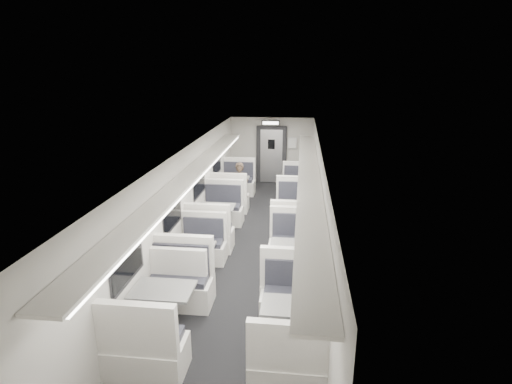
% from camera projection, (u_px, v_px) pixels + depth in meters
% --- Properties ---
extents(room, '(3.24, 12.24, 2.64)m').
position_uv_depth(room, '(251.00, 203.00, 8.94)').
color(room, black).
rests_on(room, ground).
extents(booth_left_a, '(1.12, 2.27, 1.21)m').
position_uv_depth(booth_left_a, '(234.00, 190.00, 12.66)').
color(booth_left_a, silver).
rests_on(booth_left_a, room).
extents(booth_left_b, '(1.10, 2.24, 1.20)m').
position_uv_depth(booth_left_b, '(216.00, 220.00, 10.12)').
color(booth_left_b, silver).
rests_on(booth_left_b, room).
extents(booth_left_c, '(1.01, 2.04, 1.09)m').
position_uv_depth(booth_left_c, '(194.00, 261.00, 8.06)').
color(booth_left_c, silver).
rests_on(booth_left_c, room).
extents(booth_left_d, '(1.16, 2.34, 1.25)m').
position_uv_depth(booth_left_d, '(164.00, 311.00, 6.33)').
color(booth_left_d, silver).
rests_on(booth_left_d, room).
extents(booth_right_a, '(1.03, 2.10, 1.12)m').
position_uv_depth(booth_right_a, '(297.00, 192.00, 12.54)').
color(booth_right_a, silver).
rests_on(booth_right_a, room).
extents(booth_right_b, '(1.15, 2.33, 1.24)m').
position_uv_depth(booth_right_b, '(296.00, 218.00, 10.21)').
color(booth_right_b, silver).
rests_on(booth_right_b, room).
extents(booth_right_c, '(1.11, 2.26, 1.21)m').
position_uv_depth(booth_right_c, '(293.00, 262.00, 7.94)').
color(booth_right_c, silver).
rests_on(booth_right_c, room).
extents(booth_right_d, '(1.05, 2.13, 1.14)m').
position_uv_depth(booth_right_d, '(290.00, 326.00, 6.02)').
color(booth_right_d, silver).
rests_on(booth_right_d, room).
extents(passenger, '(0.61, 0.46, 1.49)m').
position_uv_depth(passenger, '(240.00, 188.00, 11.69)').
color(passenger, black).
rests_on(passenger, room).
extents(window_a, '(0.02, 1.18, 0.84)m').
position_uv_depth(window_a, '(217.00, 161.00, 12.28)').
color(window_a, black).
rests_on(window_a, room).
extents(window_b, '(0.02, 1.18, 0.84)m').
position_uv_depth(window_b, '(199.00, 180.00, 10.20)').
color(window_b, black).
rests_on(window_b, room).
extents(window_c, '(0.02, 1.18, 0.84)m').
position_uv_depth(window_c, '(172.00, 209.00, 8.11)').
color(window_c, black).
rests_on(window_c, room).
extents(window_d, '(0.02, 1.18, 0.84)m').
position_uv_depth(window_d, '(127.00, 259.00, 6.02)').
color(window_d, black).
rests_on(window_d, room).
extents(luggage_rack_left, '(0.46, 10.40, 0.09)m').
position_uv_depth(luggage_rack_left, '(192.00, 174.00, 8.58)').
color(luggage_rack_left, silver).
rests_on(luggage_rack_left, room).
extents(luggage_rack_right, '(0.46, 10.40, 0.09)m').
position_uv_depth(luggage_rack_right, '(308.00, 178.00, 8.31)').
color(luggage_rack_right, silver).
rests_on(luggage_rack_right, room).
extents(vestibule_door, '(1.10, 0.13, 2.10)m').
position_uv_depth(vestibule_door, '(271.00, 155.00, 14.61)').
color(vestibule_door, black).
rests_on(vestibule_door, room).
extents(exit_sign, '(0.62, 0.12, 0.16)m').
position_uv_depth(exit_sign, '(271.00, 123.00, 13.78)').
color(exit_sign, black).
rests_on(exit_sign, room).
extents(wall_notice, '(0.32, 0.02, 0.40)m').
position_uv_depth(wall_notice, '(292.00, 143.00, 14.38)').
color(wall_notice, silver).
rests_on(wall_notice, room).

